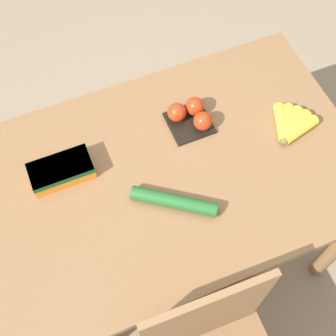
{
  "coord_description": "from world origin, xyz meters",
  "views": [
    {
      "loc": [
        0.28,
        0.67,
        2.1
      ],
      "look_at": [
        0.0,
        0.0,
        0.79
      ],
      "focal_mm": 50.0,
      "sensor_mm": 36.0,
      "label": 1
    }
  ],
  "objects": [
    {
      "name": "carrot_bag",
      "position": [
        0.32,
        -0.12,
        0.79
      ],
      "size": [
        0.2,
        0.1,
        0.06
      ],
      "color": "orange",
      "rests_on": "dining_table"
    },
    {
      "name": "banana_bunch",
      "position": [
        -0.45,
        0.0,
        0.78
      ],
      "size": [
        0.16,
        0.16,
        0.04
      ],
      "color": "brown",
      "rests_on": "dining_table"
    },
    {
      "name": "dining_table",
      "position": [
        0.0,
        0.0,
        0.65
      ],
      "size": [
        1.29,
        0.82,
        0.76
      ],
      "color": "olive",
      "rests_on": "ground_plane"
    },
    {
      "name": "cucumber_near",
      "position": [
        0.03,
        0.11,
        0.78
      ],
      "size": [
        0.25,
        0.19,
        0.04
      ],
      "color": "#236028",
      "rests_on": "dining_table"
    },
    {
      "name": "tomato_pack",
      "position": [
        -0.15,
        -0.16,
        0.79
      ],
      "size": [
        0.14,
        0.14,
        0.07
      ],
      "color": "black",
      "rests_on": "dining_table"
    },
    {
      "name": "ground_plane",
      "position": [
        0.0,
        0.0,
        0.0
      ],
      "size": [
        12.0,
        12.0,
        0.0
      ],
      "primitive_type": "plane",
      "color": "gray"
    }
  ]
}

